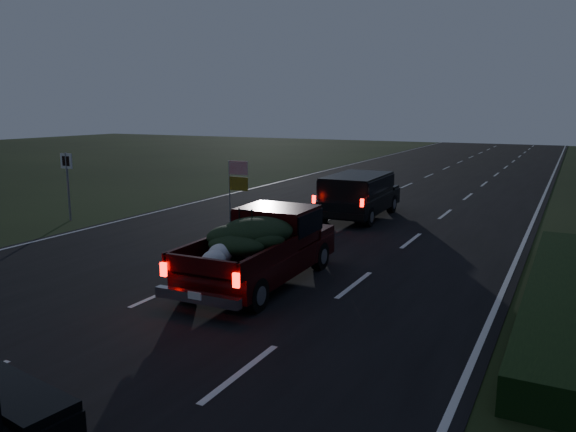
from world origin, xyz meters
The scene contains 6 objects.
ground centered at (0.00, 0.00, 0.00)m, with size 120.00×120.00×0.00m, color black.
road_asphalt centered at (0.00, 0.00, 0.01)m, with size 14.00×120.00×0.02m, color black.
hedge_row centered at (7.80, 3.00, 0.30)m, with size 1.00×10.00×0.60m, color black.
route_sign centered at (-8.50, 5.00, 1.66)m, with size 0.55×0.08×2.50m.
pickup_truck centered at (1.55, 1.70, 0.96)m, with size 2.02×4.95×2.57m.
lead_suv centered at (0.78, 10.31, 1.01)m, with size 2.09×4.72×1.34m.
Camera 1 is at (7.98, -9.40, 4.08)m, focal length 35.00 mm.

